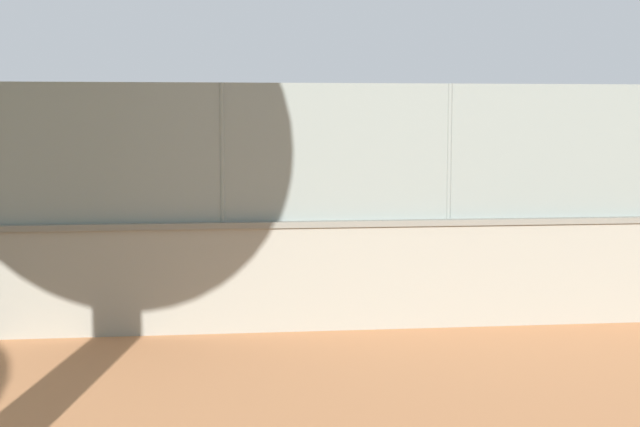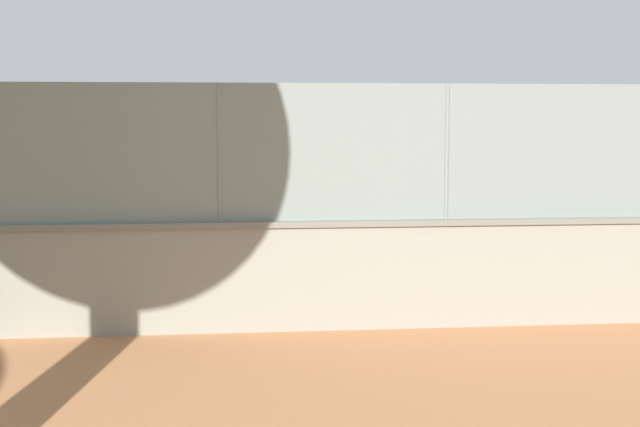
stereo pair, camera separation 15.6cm
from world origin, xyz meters
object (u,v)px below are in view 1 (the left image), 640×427
(player_crossing_court, at_px, (389,202))
(player_at_service_line, at_px, (217,217))
(sports_ball, at_px, (444,249))
(spare_ball_by_wall, at_px, (182,310))

(player_crossing_court, bearing_deg, player_at_service_line, 26.17)
(sports_ball, relative_size, spare_ball_by_wall, 1.78)
(sports_ball, bearing_deg, player_at_service_line, 4.88)
(player_crossing_court, relative_size, sports_ball, 8.85)
(player_crossing_court, xyz_separation_m, spare_ball_by_wall, (4.61, 6.91, -0.92))
(player_at_service_line, bearing_deg, spare_ball_by_wall, 82.62)
(player_crossing_court, bearing_deg, sports_ball, 120.05)
(player_crossing_court, relative_size, spare_ball_by_wall, 15.78)
(player_crossing_court, distance_m, spare_ball_by_wall, 8.36)
(player_crossing_court, distance_m, sports_ball, 1.98)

